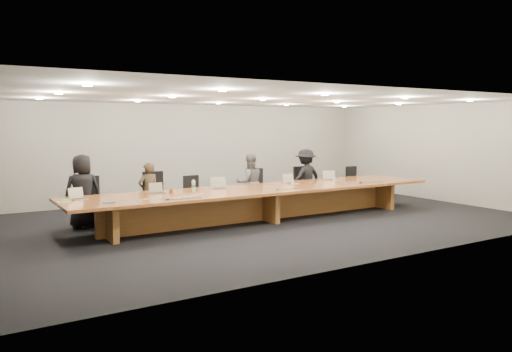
{
  "coord_description": "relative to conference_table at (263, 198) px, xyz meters",
  "views": [
    {
      "loc": [
        -6.14,
        -9.68,
        2.2
      ],
      "look_at": [
        0.0,
        0.3,
        1.0
      ],
      "focal_mm": 35.0,
      "sensor_mm": 36.0,
      "label": 1
    }
  ],
  "objects": [
    {
      "name": "conference_table",
      "position": [
        0.0,
        0.0,
        0.0
      ],
      "size": [
        9.0,
        1.8,
        0.75
      ],
      "color": "brown",
      "rests_on": "ground"
    },
    {
      "name": "paper_cup_near",
      "position": [
        0.91,
        0.08,
        0.28
      ],
      "size": [
        0.11,
        0.11,
        0.1
      ],
      "primitive_type": "cone",
      "rotation": [
        0.0,
        0.0,
        0.36
      ],
      "color": "silver",
      "rests_on": "conference_table"
    },
    {
      "name": "water_bottle",
      "position": [
        -1.63,
        0.27,
        0.35
      ],
      "size": [
        0.09,
        0.09,
        0.24
      ],
      "primitive_type": "cylinder",
      "rotation": [
        0.0,
        0.0,
        -0.19
      ],
      "color": "silver",
      "rests_on": "conference_table"
    },
    {
      "name": "mic_center",
      "position": [
        0.09,
        -0.48,
        0.24
      ],
      "size": [
        0.12,
        0.12,
        0.03
      ],
      "primitive_type": "cone",
      "rotation": [
        0.0,
        0.0,
        -0.1
      ],
      "color": "black",
      "rests_on": "conference_table"
    },
    {
      "name": "laptop_c",
      "position": [
        -0.97,
        0.31,
        0.37
      ],
      "size": [
        0.41,
        0.33,
        0.28
      ],
      "primitive_type": null,
      "rotation": [
        0.0,
        0.0,
        -0.21
      ],
      "color": "beige",
      "rests_on": "conference_table"
    },
    {
      "name": "ground",
      "position": [
        0.0,
        0.0,
        -0.52
      ],
      "size": [
        12.0,
        12.0,
        0.0
      ],
      "primitive_type": "plane",
      "color": "black",
      "rests_on": "ground"
    },
    {
      "name": "back_wall",
      "position": [
        0.0,
        4.0,
        0.88
      ],
      "size": [
        12.0,
        0.02,
        2.8
      ],
      "primitive_type": "cube",
      "color": "silver",
      "rests_on": "ground"
    },
    {
      "name": "mic_right",
      "position": [
        2.59,
        -0.5,
        0.24
      ],
      "size": [
        0.14,
        0.14,
        0.03
      ],
      "primitive_type": "cone",
      "rotation": [
        0.0,
        0.0,
        0.17
      ],
      "color": "black",
      "rests_on": "conference_table"
    },
    {
      "name": "laptop_d",
      "position": [
        1.03,
        0.32,
        0.35
      ],
      "size": [
        0.32,
        0.24,
        0.25
      ],
      "primitive_type": null,
      "rotation": [
        0.0,
        0.0,
        0.02
      ],
      "color": "beige",
      "rests_on": "conference_table"
    },
    {
      "name": "chair_mid_left",
      "position": [
        -1.11,
        1.3,
        -0.02
      ],
      "size": [
        0.56,
        0.56,
        1.0
      ],
      "primitive_type": null,
      "rotation": [
        0.0,
        0.0,
        0.12
      ],
      "color": "black",
      "rests_on": "ground"
    },
    {
      "name": "mic_left",
      "position": [
        -2.59,
        -0.63,
        0.24
      ],
      "size": [
        0.11,
        0.11,
        0.03
      ],
      "primitive_type": "cone",
      "rotation": [
        0.0,
        0.0,
        -0.06
      ],
      "color": "black",
      "rests_on": "conference_table"
    },
    {
      "name": "person_c",
      "position": [
        0.35,
        1.18,
        0.22
      ],
      "size": [
        0.82,
        0.71,
        1.47
      ],
      "primitive_type": "imported",
      "rotation": [
        0.0,
        0.0,
        2.91
      ],
      "color": "#5B5B5D",
      "rests_on": "ground"
    },
    {
      "name": "lime_gadget",
      "position": [
        -4.33,
        0.16,
        0.26
      ],
      "size": [
        0.19,
        0.13,
        0.03
      ],
      "primitive_type": "cube",
      "rotation": [
        0.0,
        0.0,
        0.15
      ],
      "color": "#60B12F",
      "rests_on": "notepad"
    },
    {
      "name": "chair_far_right",
      "position": [
        4.05,
        1.23,
        -0.02
      ],
      "size": [
        0.54,
        0.54,
        1.0
      ],
      "primitive_type": null,
      "rotation": [
        0.0,
        0.0,
        0.06
      ],
      "color": "black",
      "rests_on": "ground"
    },
    {
      "name": "chair_right",
      "position": [
        2.22,
        1.31,
        0.02
      ],
      "size": [
        0.64,
        0.64,
        1.08
      ],
      "primitive_type": null,
      "rotation": [
        0.0,
        0.0,
        0.19
      ],
      "color": "black",
      "rests_on": "ground"
    },
    {
      "name": "paper_cup_far",
      "position": [
        2.35,
        0.23,
        0.27
      ],
      "size": [
        0.08,
        0.08,
        0.08
      ],
      "primitive_type": "cone",
      "rotation": [
        0.0,
        0.0,
        -0.26
      ],
      "color": "silver",
      "rests_on": "conference_table"
    },
    {
      "name": "person_d",
      "position": [
        2.2,
        1.25,
        0.25
      ],
      "size": [
        1.05,
        0.67,
        1.55
      ],
      "primitive_type": "imported",
      "rotation": [
        0.0,
        0.0,
        3.24
      ],
      "color": "black",
      "rests_on": "ground"
    },
    {
      "name": "amber_mug",
      "position": [
        -2.18,
        0.22,
        0.28
      ],
      "size": [
        0.1,
        0.1,
        0.1
      ],
      "primitive_type": "cylinder",
      "rotation": [
        0.0,
        0.0,
        0.34
      ],
      "color": "brown",
      "rests_on": "conference_table"
    },
    {
      "name": "chair_left",
      "position": [
        -2.16,
        1.23,
        0.05
      ],
      "size": [
        0.66,
        0.66,
        1.15
      ],
      "primitive_type": null,
      "rotation": [
        0.0,
        0.0,
        -0.14
      ],
      "color": "black",
      "rests_on": "ground"
    },
    {
      "name": "chair_mid_right",
      "position": [
        0.58,
        1.23,
        0.03
      ],
      "size": [
        0.71,
        0.71,
        1.1
      ],
      "primitive_type": null,
      "rotation": [
        0.0,
        0.0,
        -0.33
      ],
      "color": "black",
      "rests_on": "ground"
    },
    {
      "name": "chair_far_left",
      "position": [
        -3.55,
        1.25,
        0.04
      ],
      "size": [
        0.65,
        0.65,
        1.11
      ],
      "primitive_type": null,
      "rotation": [
        0.0,
        0.0,
        0.15
      ],
      "color": "black",
      "rests_on": "ground"
    },
    {
      "name": "notepad",
      "position": [
        -4.35,
        0.15,
        0.24
      ],
      "size": [
        0.25,
        0.2,
        0.01
      ],
      "primitive_type": "cube",
      "rotation": [
        0.0,
        0.0,
        0.0
      ],
      "color": "silver",
      "rests_on": "conference_table"
    },
    {
      "name": "av_box",
      "position": [
        -3.66,
        -0.42,
        0.25
      ],
      "size": [
        0.24,
        0.2,
        0.03
      ],
      "primitive_type": "cube",
      "rotation": [
        0.0,
        0.0,
        -0.19
      ],
      "color": "#A5A5AA",
      "rests_on": "conference_table"
    },
    {
      "name": "person_b",
      "position": [
        -2.32,
        1.22,
        0.16
      ],
      "size": [
        0.53,
        0.39,
        1.36
      ],
      "primitive_type": "imported",
      "rotation": [
        0.0,
        0.0,
        3.27
      ],
      "color": "#352B1D",
      "rests_on": "ground"
    },
    {
      "name": "person_a",
      "position": [
        -3.76,
        1.27,
        0.27
      ],
      "size": [
        0.79,
        0.53,
        1.58
      ],
      "primitive_type": "imported",
      "rotation": [
        0.0,
        0.0,
        3.18
      ],
      "color": "black",
      "rests_on": "ground"
    },
    {
      "name": "laptop_e",
      "position": [
        2.37,
        0.4,
        0.36
      ],
      "size": [
        0.39,
        0.34,
        0.26
      ],
      "primitive_type": null,
      "rotation": [
        0.0,
        0.0,
        -0.34
      ],
      "color": "#C2B794",
      "rests_on": "conference_table"
    },
    {
      "name": "laptop_b",
      "position": [
        -2.43,
        0.35,
        0.35
      ],
      "size": [
        0.3,
        0.22,
        0.23
      ],
      "primitive_type": null,
      "rotation": [
        0.0,
        0.0,
        -0.0
      ],
      "color": "tan",
      "rests_on": "conference_table"
    },
    {
      "name": "laptop_a",
      "position": [
        -4.04,
        0.34,
        0.35
      ],
      "size": [
        0.35,
        0.3,
        0.24
      ],
      "primitive_type": null,
      "rotation": [
        0.0,
        0.0,
        0.3
      ],
      "color": "tan",
      "rests_on": "conference_table"
    }
  ]
}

